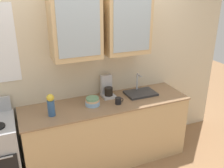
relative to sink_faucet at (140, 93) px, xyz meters
name	(u,v)px	position (x,y,z in m)	size (l,w,h in m)	color
ground_plane	(107,159)	(-0.53, -0.06, -0.91)	(10.00, 10.00, 0.00)	#936B47
back_wall_unit	(97,52)	(-0.54, 0.25, 0.57)	(4.02, 0.44, 2.72)	beige
counter	(107,132)	(-0.53, -0.06, -0.47)	(2.18, 0.63, 0.89)	tan
sink_faucet	(140,93)	(0.00, 0.00, 0.00)	(0.41, 0.29, 0.27)	#2D2D30
bowl_stack	(93,102)	(-0.72, -0.07, 0.03)	(0.18, 0.18, 0.10)	#8CB7E0
vase	(51,105)	(-1.24, -0.14, 0.11)	(0.09, 0.09, 0.27)	#33598C
cup_near_sink	(118,101)	(-0.41, -0.16, 0.02)	(0.11, 0.08, 0.09)	black
coffee_maker	(107,89)	(-0.44, 0.12, 0.08)	(0.17, 0.20, 0.29)	#B7B7BC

